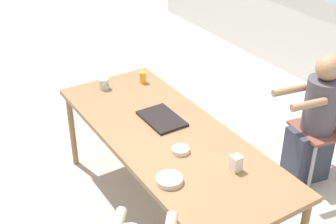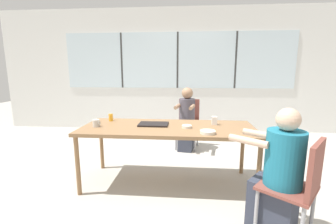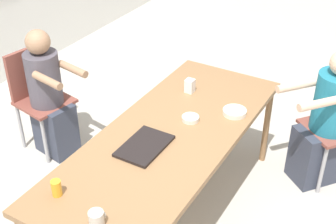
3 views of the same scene
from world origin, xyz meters
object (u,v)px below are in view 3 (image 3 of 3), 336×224
at_px(person_woman_green_shirt, 325,125).
at_px(chair_for_man_blue_shirt, 37,90).
at_px(person_man_blue_shirt, 49,99).
at_px(juice_glass, 56,188).
at_px(bowl_cereal, 190,118).
at_px(milk_carton_small, 190,86).
at_px(bowl_white_shallow, 235,112).
at_px(coffee_mug, 97,218).

bearing_deg(person_woman_green_shirt, chair_for_man_blue_shirt, 57.46).
height_order(person_man_blue_shirt, juice_glass, person_man_blue_shirt).
height_order(person_woman_green_shirt, bowl_cereal, person_woman_green_shirt).
bearing_deg(person_man_blue_shirt, bowl_cereal, 100.21).
bearing_deg(person_woman_green_shirt, milk_carton_small, 63.23).
xyz_separation_m(chair_for_man_blue_shirt, milk_carton_small, (0.32, -1.29, 0.25)).
bearing_deg(chair_for_man_blue_shirt, person_woman_green_shirt, 118.46).
bearing_deg(bowl_white_shallow, chair_for_man_blue_shirt, 96.73).
xyz_separation_m(coffee_mug, milk_carton_small, (1.44, 0.23, 0.01)).
xyz_separation_m(coffee_mug, juice_glass, (0.07, 0.33, 0.00)).
bearing_deg(milk_carton_small, bowl_cereal, -151.42).
bearing_deg(juice_glass, coffee_mug, -101.85).
distance_m(person_man_blue_shirt, coffee_mug, 1.76).
xyz_separation_m(chair_for_man_blue_shirt, person_woman_green_shirt, (0.75, -2.24, -0.03)).
distance_m(chair_for_man_blue_shirt, person_woman_green_shirt, 2.37).
distance_m(person_man_blue_shirt, bowl_cereal, 1.34).
bearing_deg(milk_carton_small, person_woman_green_shirt, -65.82).
relative_size(person_woman_green_shirt, person_man_blue_shirt, 1.00).
xyz_separation_m(person_woman_green_shirt, bowl_white_shallow, (-0.55, 0.54, 0.25)).
height_order(coffee_mug, juice_glass, juice_glass).
xyz_separation_m(chair_for_man_blue_shirt, bowl_white_shallow, (0.20, -1.71, 0.22)).
height_order(juice_glass, milk_carton_small, milk_carton_small).
bearing_deg(bowl_cereal, bowl_white_shallow, -45.40).
bearing_deg(person_woman_green_shirt, bowl_white_shallow, 84.48).
height_order(coffee_mug, bowl_white_shallow, coffee_mug).
xyz_separation_m(chair_for_man_blue_shirt, person_man_blue_shirt, (-0.03, -0.16, -0.02)).
xyz_separation_m(person_man_blue_shirt, coffee_mug, (-1.09, -1.36, 0.27)).
height_order(chair_for_man_blue_shirt, coffee_mug, chair_for_man_blue_shirt).
relative_size(chair_for_man_blue_shirt, milk_carton_small, 8.59).
bearing_deg(bowl_white_shallow, person_man_blue_shirt, 98.45).
bearing_deg(juice_glass, person_man_blue_shirt, 45.18).
relative_size(person_woman_green_shirt, milk_carton_small, 10.83).
distance_m(person_woman_green_shirt, bowl_white_shallow, 0.81).
xyz_separation_m(coffee_mug, bowl_white_shallow, (1.32, -0.19, -0.03)).
height_order(chair_for_man_blue_shirt, juice_glass, chair_for_man_blue_shirt).
bearing_deg(chair_for_man_blue_shirt, person_man_blue_shirt, 90.00).
bearing_deg(person_man_blue_shirt, juice_glass, 55.23).
bearing_deg(bowl_white_shallow, juice_glass, 157.50).
height_order(person_woman_green_shirt, person_man_blue_shirt, person_woman_green_shirt).
height_order(person_woman_green_shirt, milk_carton_small, person_woman_green_shirt).
bearing_deg(coffee_mug, person_man_blue_shirt, 51.18).
height_order(person_man_blue_shirt, bowl_cereal, person_man_blue_shirt).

